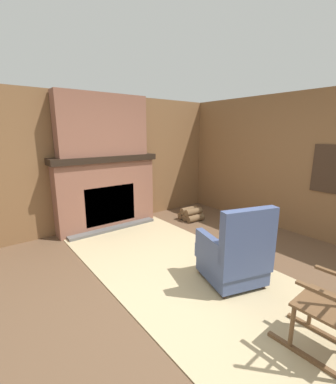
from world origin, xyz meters
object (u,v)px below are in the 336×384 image
(armchair, at_px, (234,256))
(firewood_stack, at_px, (191,214))
(storage_case, at_px, (109,152))
(oil_lamp_vase, at_px, (66,151))

(armchair, bearing_deg, firewood_stack, -12.78)
(storage_case, bearing_deg, firewood_stack, 63.62)
(armchair, distance_m, oil_lamp_vase, 3.17)
(armchair, distance_m, storage_case, 2.99)
(firewood_stack, relative_size, oil_lamp_vase, 1.42)
(armchair, relative_size, oil_lamp_vase, 3.23)
(firewood_stack, xyz_separation_m, storage_case, (-0.72, -1.46, 1.33))
(firewood_stack, bearing_deg, armchair, -30.29)
(firewood_stack, height_order, oil_lamp_vase, oil_lamp_vase)
(storage_case, bearing_deg, armchair, 5.43)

